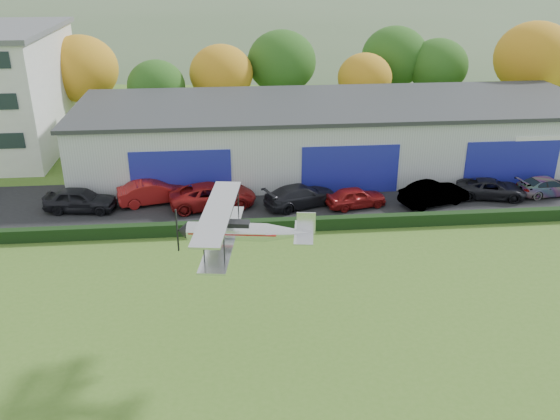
{
  "coord_description": "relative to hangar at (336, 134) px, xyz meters",
  "views": [
    {
      "loc": [
        -3.74,
        -17.29,
        16.37
      ],
      "look_at": [
        -1.24,
        9.35,
        4.49
      ],
      "focal_mm": 37.99,
      "sensor_mm": 36.0,
      "label": 1
    }
  ],
  "objects": [
    {
      "name": "ground",
      "position": [
        -5.0,
        -27.98,
        -2.66
      ],
      "size": [
        300.0,
        300.0,
        0.0
      ],
      "primitive_type": "plane",
      "color": "#446B21",
      "rests_on": "ground"
    },
    {
      "name": "apron",
      "position": [
        -2.0,
        -6.98,
        -2.63
      ],
      "size": [
        48.0,
        9.0,
        0.05
      ],
      "primitive_type": "cube",
      "color": "black",
      "rests_on": "ground"
    },
    {
      "name": "hedge",
      "position": [
        -2.0,
        -11.78,
        -2.26
      ],
      "size": [
        46.0,
        0.6,
        0.8
      ],
      "primitive_type": "cube",
      "color": "black",
      "rests_on": "ground"
    },
    {
      "name": "hangar",
      "position": [
        0.0,
        0.0,
        0.0
      ],
      "size": [
        40.6,
        12.6,
        5.3
      ],
      "color": "#B2B7BC",
      "rests_on": "ground"
    },
    {
      "name": "tree_belt",
      "position": [
        -4.15,
        12.64,
        2.95
      ],
      "size": [
        75.7,
        13.22,
        10.12
      ],
      "color": "#3D2614",
      "rests_on": "ground"
    },
    {
      "name": "distant_hills",
      "position": [
        -9.38,
        112.02,
        -15.7
      ],
      "size": [
        430.0,
        196.0,
        56.0
      ],
      "color": "#4C6642",
      "rests_on": "ground"
    },
    {
      "name": "car_0",
      "position": [
        -18.7,
        -7.52,
        -1.79
      ],
      "size": [
        4.99,
        2.49,
        1.63
      ],
      "primitive_type": "imported",
      "rotation": [
        0.0,
        0.0,
        1.45
      ],
      "color": "black",
      "rests_on": "apron"
    },
    {
      "name": "car_1",
      "position": [
        -13.88,
        -6.58,
        -1.79
      ],
      "size": [
        5.25,
        2.91,
        1.64
      ],
      "primitive_type": "imported",
      "rotation": [
        0.0,
        0.0,
        1.82
      ],
      "color": "maroon",
      "rests_on": "apron"
    },
    {
      "name": "car_2",
      "position": [
        -9.82,
        -7.63,
        -1.79
      ],
      "size": [
        6.24,
        3.56,
        1.64
      ],
      "primitive_type": "imported",
      "rotation": [
        0.0,
        0.0,
        1.72
      ],
      "color": "maroon",
      "rests_on": "apron"
    },
    {
      "name": "car_3",
      "position": [
        -3.81,
        -8.06,
        -1.85
      ],
      "size": [
        5.61,
        3.89,
        1.51
      ],
      "primitive_type": "imported",
      "rotation": [
        0.0,
        0.0,
        1.95
      ],
      "color": "black",
      "rests_on": "apron"
    },
    {
      "name": "car_4",
      "position": [
        -0.06,
        -8.57,
        -1.91
      ],
      "size": [
        4.36,
        2.42,
        1.4
      ],
      "primitive_type": "imported",
      "rotation": [
        0.0,
        0.0,
        1.77
      ],
      "color": "maroon",
      "rests_on": "apron"
    },
    {
      "name": "car_5",
      "position": [
        5.39,
        -8.63,
        -1.81
      ],
      "size": [
        5.15,
        3.12,
        1.6
      ],
      "primitive_type": "imported",
      "rotation": [
        0.0,
        0.0,
        1.89
      ],
      "color": "gray",
      "rests_on": "apron"
    },
    {
      "name": "car_6",
      "position": [
        9.88,
        -7.84,
        -1.94
      ],
      "size": [
        5.16,
        3.2,
        1.33
      ],
      "primitive_type": "imported",
      "rotation": [
        0.0,
        0.0,
        1.35
      ],
      "color": "black",
      "rests_on": "apron"
    },
    {
      "name": "car_7",
      "position": [
        14.1,
        -7.75,
        -1.94
      ],
      "size": [
        4.75,
        2.39,
        1.32
      ],
      "primitive_type": "imported",
      "rotation": [
        0.0,
        0.0,
        1.69
      ],
      "color": "gray",
      "rests_on": "apron"
    },
    {
      "name": "biplane",
      "position": [
        -8.38,
        -23.38,
        3.12
      ],
      "size": [
        5.75,
        6.59,
        2.45
      ],
      "rotation": [
        0.0,
        0.0,
        -0.15
      ],
      "color": "silver"
    }
  ]
}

